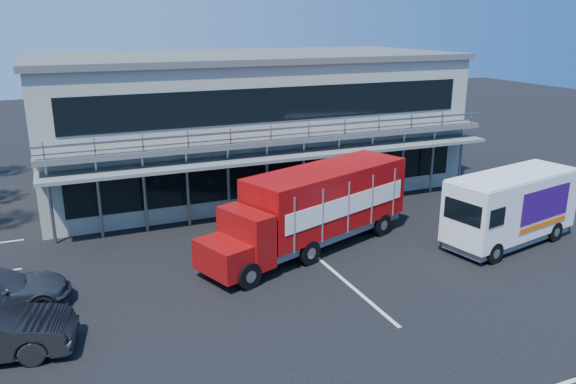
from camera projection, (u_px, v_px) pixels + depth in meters
name	position (u px, v px, depth m)	size (l,w,h in m)	color
ground	(313.00, 311.00, 18.13)	(120.00, 120.00, 0.00)	black
building	(247.00, 120.00, 31.33)	(22.40, 12.00, 7.30)	#959B8E
red_truck	(315.00, 206.00, 22.69)	(9.87, 5.43, 3.27)	maroon
white_van	(511.00, 207.00, 23.16)	(6.50, 3.31, 3.03)	white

